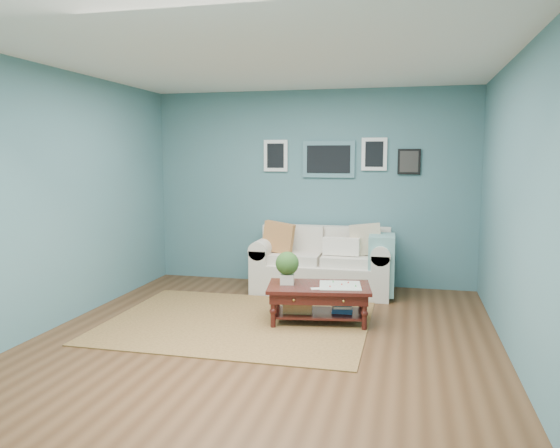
% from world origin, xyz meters
% --- Properties ---
extents(room_shell, '(5.00, 5.02, 2.70)m').
position_xyz_m(room_shell, '(0.01, 0.06, 1.36)').
color(room_shell, brown).
rests_on(room_shell, ground).
extents(area_rug, '(2.78, 2.22, 0.01)m').
position_xyz_m(area_rug, '(-0.43, 0.45, 0.01)').
color(area_rug, brown).
rests_on(area_rug, ground).
extents(loveseat, '(1.84, 0.83, 0.94)m').
position_xyz_m(loveseat, '(0.32, 2.02, 0.38)').
color(loveseat, '#F1E3D0').
rests_on(loveseat, ground).
extents(coffee_table, '(1.17, 0.80, 0.76)m').
position_xyz_m(coffee_table, '(0.36, 0.65, 0.34)').
color(coffee_table, black).
rests_on(coffee_table, ground).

